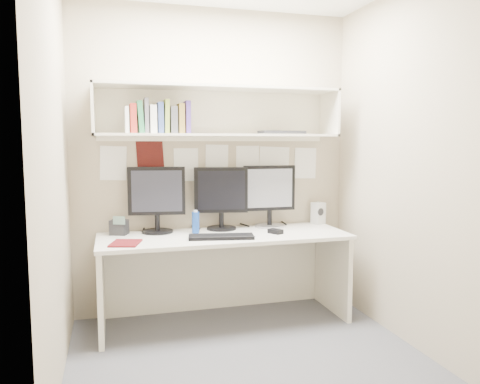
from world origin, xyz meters
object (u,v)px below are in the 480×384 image
object	(u,v)px
monitor_left	(157,198)
monitor_center	(221,196)
keyboard	(221,237)
maroon_notebook	(126,243)
speaker	(318,213)
monitor_right	(269,194)
desk_phone	(119,227)
desk	(224,278)

from	to	relation	value
monitor_left	monitor_center	world-z (taller)	monitor_left
keyboard	maroon_notebook	distance (m)	0.72
monitor_left	speaker	world-z (taller)	monitor_left
speaker	keyboard	bearing A→B (deg)	-178.61
monitor_left	monitor_center	size ratio (longest dim) A/B	1.02
monitor_right	desk_phone	bearing A→B (deg)	-178.31
monitor_center	monitor_right	world-z (taller)	monitor_right
speaker	monitor_right	bearing A→B (deg)	162.33
monitor_center	desk_phone	world-z (taller)	monitor_center
monitor_left	maroon_notebook	size ratio (longest dim) A/B	2.23
monitor_right	monitor_left	bearing A→B (deg)	-178.77
speaker	monitor_left	bearing A→B (deg)	160.66
keyboard	desk_phone	size ratio (longest dim) A/B	3.11
keyboard	monitor_center	bearing A→B (deg)	86.89
speaker	monitor_center	bearing A→B (deg)	161.14
desk	monitor_left	xyz separation A→B (m)	(-0.51, 0.22, 0.65)
monitor_left	keyboard	bearing A→B (deg)	-30.77
monitor_right	keyboard	size ratio (longest dim) A/B	1.07
monitor_left	monitor_right	distance (m)	0.98
monitor_center	speaker	bearing A→B (deg)	12.77
speaker	maroon_notebook	distance (m)	1.77
maroon_notebook	speaker	bearing A→B (deg)	29.51
desk	maroon_notebook	size ratio (longest dim) A/B	8.24
keyboard	monitor_right	bearing A→B (deg)	45.83
keyboard	speaker	distance (m)	1.08
monitor_center	speaker	world-z (taller)	monitor_center
desk	keyboard	distance (m)	0.41
monitor_center	maroon_notebook	xyz separation A→B (m)	(-0.81, -0.39, -0.28)
monitor_right	keyboard	bearing A→B (deg)	-143.13
monitor_center	maroon_notebook	size ratio (longest dim) A/B	2.19
monitor_left	monitor_center	xyz separation A→B (m)	(0.54, 0.00, -0.00)
keyboard	monitor_left	bearing A→B (deg)	150.58
monitor_left	maroon_notebook	world-z (taller)	monitor_left
keyboard	desk_phone	xyz separation A→B (m)	(-0.76, 0.36, 0.05)
desk	keyboard	bearing A→B (deg)	-111.59
monitor_left	maroon_notebook	distance (m)	0.55
keyboard	desk_phone	bearing A→B (deg)	164.52
maroon_notebook	monitor_right	bearing A→B (deg)	33.47
monitor_left	monitor_right	world-z (taller)	monitor_left
monitor_left	desk_phone	bearing A→B (deg)	-169.25
desk	maroon_notebook	xyz separation A→B (m)	(-0.78, -0.17, 0.37)
monitor_right	maroon_notebook	distance (m)	1.33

